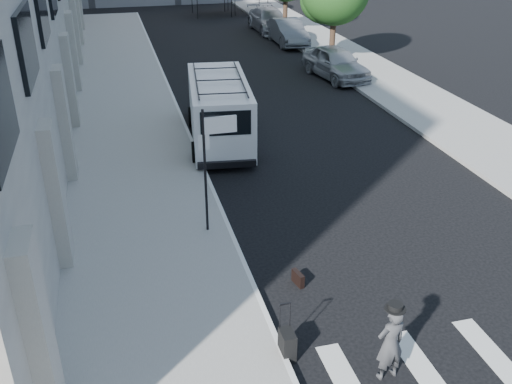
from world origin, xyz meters
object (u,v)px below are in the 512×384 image
suitcase (287,344)px  cargo_van (219,109)px  businessman (390,344)px  parked_car_b (288,32)px  parked_car_a (336,63)px  briefcase (298,278)px  parked_car_c (270,20)px

suitcase → cargo_van: (1.03, 12.12, 0.93)m
businessman → parked_car_b: businessman is taller
parked_car_a → businessman: bearing=-116.7°
briefcase → suitcase: (-1.00, -2.31, 0.15)m
businessman → parked_car_b: 29.66m
briefcase → businessman: bearing=-89.5°
parked_car_a → briefcase: bearing=-122.1°
suitcase → parked_car_a: parked_car_a is taller
cargo_van → parked_car_a: size_ratio=1.37×
parked_car_a → parked_car_b: 8.47m
suitcase → parked_car_a: 21.23m
cargo_van → parked_car_b: 17.49m
businessman → suitcase: bearing=-38.2°
businessman → parked_car_a: bearing=-116.9°
briefcase → parked_car_c: size_ratio=0.08×
briefcase → parked_car_a: 18.71m
parked_car_c → businessman: bearing=-103.0°
suitcase → cargo_van: bearing=84.2°
cargo_van → parked_car_b: cargo_van is taller
cargo_van → parked_car_b: size_ratio=1.37×
briefcase → suitcase: suitcase is taller
briefcase → cargo_van: size_ratio=0.07×
briefcase → suitcase: size_ratio=0.36×
parked_car_b → briefcase: bearing=-106.1°
parked_car_a → parked_car_c: 12.79m
briefcase → parked_car_c: parked_car_c is taller
businessman → cargo_van: size_ratio=0.25×
suitcase → cargo_van: cargo_van is taller
suitcase → cargo_van: size_ratio=0.18×
briefcase → parked_car_a: (7.70, 17.04, 0.65)m
cargo_van → parked_car_a: 10.56m
businessman → cargo_van: bearing=-95.0°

